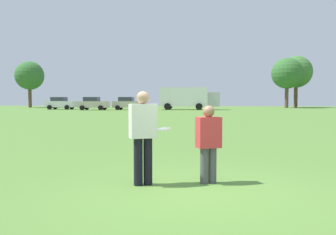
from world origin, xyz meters
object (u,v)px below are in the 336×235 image
(frisbee, at_px, (163,129))
(box_truck, at_px, (188,98))
(player_defender, at_px, (208,140))
(parked_car_near_left, at_px, (60,103))
(parked_car_mid_left, at_px, (93,103))
(player_thrower, at_px, (143,132))
(parked_car_center, at_px, (128,103))

(frisbee, distance_m, box_truck, 44.57)
(player_defender, xyz_separation_m, parked_car_near_left, (-20.99, 43.91, 0.11))
(player_defender, bearing_deg, frisbee, -171.61)
(parked_car_near_left, relative_size, parked_car_mid_left, 1.00)
(parked_car_near_left, bearing_deg, player_thrower, -65.86)
(parked_car_center, xyz_separation_m, box_truck, (8.54, 1.33, 0.83))
(player_defender, height_order, parked_car_near_left, parked_car_near_left)
(player_defender, bearing_deg, player_thrower, -168.21)
(player_defender, height_order, frisbee, player_defender)
(player_defender, bearing_deg, parked_car_center, 103.98)
(player_defender, xyz_separation_m, frisbee, (-0.84, -0.12, 0.21))
(parked_car_mid_left, bearing_deg, frisbee, -70.87)
(parked_car_near_left, xyz_separation_m, box_truck, (18.81, 0.51, 0.83))
(player_thrower, distance_m, parked_car_mid_left, 44.39)
(frisbee, bearing_deg, parked_car_mid_left, 109.13)
(parked_car_near_left, bearing_deg, box_truck, 1.56)
(player_defender, distance_m, parked_car_mid_left, 44.56)
(frisbee, relative_size, box_truck, 0.03)
(parked_car_mid_left, height_order, parked_car_center, same)
(player_thrower, relative_size, box_truck, 0.20)
(box_truck, bearing_deg, parked_car_center, -171.15)
(player_defender, bearing_deg, box_truck, 92.81)
(parked_car_mid_left, height_order, box_truck, box_truck)
(player_thrower, relative_size, parked_car_mid_left, 0.41)
(parked_car_near_left, relative_size, parked_car_center, 1.00)
(parked_car_center, relative_size, box_truck, 0.49)
(parked_car_center, bearing_deg, box_truck, 8.85)
(parked_car_near_left, distance_m, parked_car_center, 10.29)
(player_defender, distance_m, frisbee, 0.87)
(box_truck, bearing_deg, frisbee, -88.27)
(parked_car_mid_left, bearing_deg, parked_car_near_left, 159.54)
(player_thrower, height_order, parked_car_near_left, parked_car_near_left)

